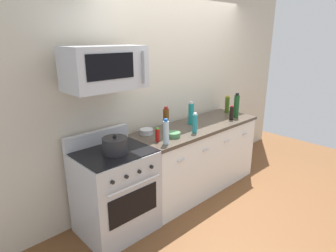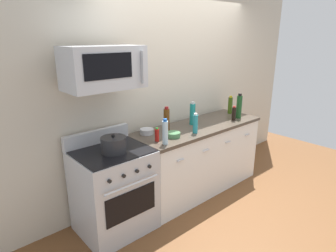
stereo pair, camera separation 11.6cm
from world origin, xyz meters
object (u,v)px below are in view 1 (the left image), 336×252
bottle_sparkling_teal (191,114)px  bottle_dish_soap (195,123)px  bottle_wine_green (236,106)px  microwave (105,68)px  bottle_hot_sauce_red (158,135)px  bottle_olive_oil (227,105)px  bowl_steel_prep (147,131)px  bowl_green_glaze (173,134)px  bottle_wine_amber (166,120)px  range_oven (115,191)px  bottle_soy_sauce_dark (232,113)px  bottle_water_clear (166,132)px  stockpot (115,145)px

bottle_sparkling_teal → bottle_dish_soap: (-0.22, -0.26, -0.03)m
bottle_wine_green → bottle_dish_soap: 0.94m
microwave → bottle_hot_sauce_red: microwave is taller
bottle_olive_oil → microwave: bearing=-178.5°
bottle_dish_soap → bottle_olive_oil: bearing=14.9°
bottle_wine_green → bowl_steel_prep: 1.44m
microwave → bowl_green_glaze: microwave is taller
bowl_green_glaze → bottle_sparkling_teal: bearing=20.7°
microwave → bottle_wine_amber: (0.82, 0.04, -0.68)m
range_oven → bottle_hot_sauce_red: (0.52, -0.10, 0.52)m
bottle_wine_amber → bottle_dish_soap: 0.35m
bottle_soy_sauce_dark → range_oven: bearing=174.9°
bottle_olive_oil → bowl_green_glaze: bottle_olive_oil is taller
bottle_hot_sauce_red → bottle_water_clear: bearing=-84.3°
microwave → bowl_steel_prep: (0.59, 0.13, -0.80)m
bottle_water_clear → bowl_green_glaze: 0.26m
microwave → bottle_dish_soap: (1.05, -0.23, -0.71)m
bottle_water_clear → bowl_steel_prep: bottle_water_clear is taller
bottle_dish_soap → bowl_steel_prep: size_ratio=1.50×
bowl_steel_prep → bottle_soy_sauce_dark: bearing=-15.2°
bottle_hot_sauce_red → bottle_wine_amber: 0.36m
bottle_olive_oil → bottle_hot_sauce_red: size_ratio=1.72×
bottle_hot_sauce_red → stockpot: size_ratio=0.61×
bottle_olive_oil → bowl_steel_prep: size_ratio=1.64×
stockpot → bottle_dish_soap: bearing=-6.9°
range_oven → bottle_water_clear: bearing=-22.3°
range_oven → bowl_green_glaze: size_ratio=6.52×
bottle_water_clear → bottle_sparkling_teal: bearing=22.3°
bottle_sparkling_teal → bottle_wine_green: bearing=-16.8°
bottle_dish_soap → bowl_steel_prep: bottle_dish_soap is taller
bottle_wine_amber → bottle_sparkling_teal: bottle_wine_amber is taller
microwave → bowl_steel_prep: 1.00m
bottle_hot_sauce_red → bottle_sparkling_teal: (0.75, 0.18, 0.07)m
range_oven → bottle_sparkling_teal: bottle_sparkling_teal is taller
bottle_wine_green → bottle_dish_soap: size_ratio=1.44×
bottle_wine_green → bowl_steel_prep: bearing=167.5°
bottle_hot_sauce_red → bowl_steel_prep: bearing=76.3°
bottle_water_clear → stockpot: bottle_water_clear is taller
bowl_green_glaze → bottle_wine_green: bearing=-1.0°
range_oven → bowl_steel_prep: 0.78m
bottle_dish_soap → bottle_wine_green: bearing=2.8°
bottle_wine_green → bottle_dish_soap: bearing=-177.2°
bowl_green_glaze → bottle_wine_amber: bearing=70.2°
bottle_water_clear → bottle_dish_soap: (0.51, 0.04, -0.02)m
bottle_wine_green → bottle_soy_sauce_dark: bottle_wine_green is taller
range_oven → stockpot: stockpot is taller
bottle_wine_green → bowl_green_glaze: size_ratio=2.14×
bottle_olive_oil → bottle_soy_sauce_dark: size_ratio=1.33×
microwave → stockpot: (-0.00, -0.10, -0.75)m
bottle_olive_oil → bottle_dish_soap: bearing=-165.1°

